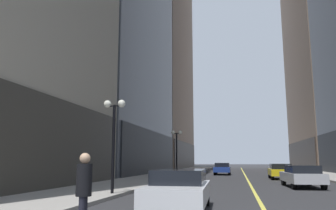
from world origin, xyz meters
The scene contains 12 objects.
ground_plane centered at (0.00, 35.00, 0.00)m, with size 200.00×200.00×0.00m, color #2D2D30.
sidewalk_left centered at (-8.25, 35.00, 0.07)m, with size 4.50×78.00×0.15m, color #9E9991.
sidewalk_right centered at (8.25, 35.00, 0.07)m, with size 4.50×78.00×0.15m, color #9E9991.
lane_centre_stripe centered at (0.00, 35.00, 0.00)m, with size 0.16×70.00×0.01m, color #E5D64C.
building_left_far centered at (-15.52, 60.00, 31.24)m, with size 10.23×26.00×62.69m.
car_white centered at (-2.69, 7.16, 0.72)m, with size 1.97×4.41×1.32m.
car_silver centered at (2.99, 17.88, 0.72)m, with size 2.04×4.55×1.32m.
car_yellow centered at (2.85, 26.88, 0.72)m, with size 1.90×4.15×1.32m.
car_blue centered at (-2.48, 34.99, 0.72)m, with size 1.79×4.63×1.32m.
pedestrian_in_black_coat centered at (-4.07, 3.09, 1.05)m, with size 0.39×0.39×1.78m.
street_lamp_left_near centered at (-6.40, 10.81, 3.26)m, with size 1.06×0.36×4.43m.
street_lamp_left_far centered at (-6.40, 27.38, 3.26)m, with size 1.06×0.36×4.43m.
Camera 1 is at (-0.83, -3.67, 1.63)m, focal length 35.22 mm.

